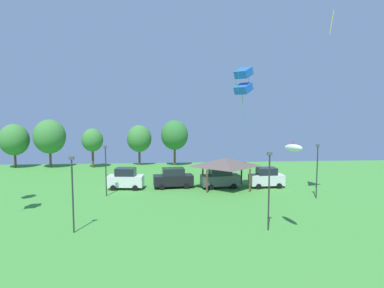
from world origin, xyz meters
name	(u,v)px	position (x,y,z in m)	size (l,w,h in m)	color
kite_flying_0	(293,148)	(7.21, 24.35, 6.42)	(0.86, 2.42, 0.82)	white
kite_flying_2	(244,81)	(6.42, 36.82, 12.22)	(2.24, 2.24, 6.10)	blue
kite_flying_5	(341,1)	(13.79, 30.97, 18.80)	(2.19, 2.54, 3.00)	#E54C93
parked_car_leftmost	(126,179)	(-6.52, 40.24, 1.21)	(4.23, 2.37, 2.47)	silver
parked_car_second_from_left	(173,178)	(-1.00, 40.46, 1.16)	(4.78, 2.43, 2.34)	black
parked_car_third_from_left	(220,178)	(4.52, 39.95, 1.17)	(4.67, 2.43, 2.38)	#4C5156
parked_car_rightmost_in_row	(266,178)	(10.04, 39.78, 1.16)	(4.09, 2.13, 2.37)	silver
park_pavilion	(225,162)	(5.08, 39.78, 3.08)	(6.25, 5.44, 3.60)	brown
light_post_0	(317,168)	(13.68, 34.33, 3.22)	(0.36, 0.20, 5.65)	#2D2D33
light_post_1	(269,186)	(5.85, 25.43, 3.39)	(0.36, 0.20, 6.00)	#2D2D33
light_post_2	(73,190)	(-8.77, 26.07, 3.26)	(0.36, 0.20, 5.74)	#2D2D33
light_post_3	(106,167)	(-8.22, 37.09, 3.10)	(0.36, 0.20, 5.41)	#2D2D33
treeline_tree_0	(14,140)	(-25.84, 56.85, 4.47)	(4.56, 4.56, 6.99)	brown
treeline_tree_1	(50,137)	(-20.29, 56.64, 4.96)	(4.97, 4.97, 7.71)	brown
treeline_tree_2	(92,140)	(-13.45, 55.86, 4.41)	(3.34, 3.34, 6.28)	brown
treeline_tree_3	(139,139)	(-6.23, 58.11, 4.43)	(4.09, 4.09, 6.69)	brown
treeline_tree_4	(175,135)	(-0.34, 57.17, 5.04)	(4.47, 4.47, 7.52)	brown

